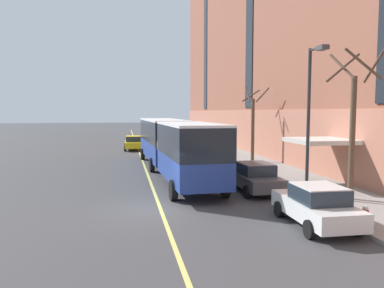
# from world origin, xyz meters

# --- Properties ---
(ground_plane) EXTENTS (260.00, 260.00, 0.00)m
(ground_plane) POSITION_xyz_m (0.00, 0.00, 0.00)
(ground_plane) COLOR #424244
(sidewalk) EXTENTS (4.51, 160.00, 0.15)m
(sidewalk) POSITION_xyz_m (9.08, 3.00, 0.07)
(sidewalk) COLOR gray
(sidewalk) RESTS_ON ground
(city_bus) EXTENTS (3.63, 19.02, 3.64)m
(city_bus) POSITION_xyz_m (1.99, 9.39, 2.11)
(city_bus) COLOR navy
(city_bus) RESTS_ON ground
(parked_car_darkgray_0) EXTENTS (2.05, 4.38, 1.56)m
(parked_car_darkgray_0) POSITION_xyz_m (5.50, 30.74, 0.78)
(parked_car_darkgray_0) COLOR #4C4C51
(parked_car_darkgray_0) RESTS_ON ground
(parked_car_darkgray_1) EXTENTS (2.03, 4.69, 1.56)m
(parked_car_darkgray_1) POSITION_xyz_m (5.53, 2.73, 0.78)
(parked_car_darkgray_1) COLOR #4C4C51
(parked_car_darkgray_1) RESTS_ON ground
(parked_car_silver_2) EXTENTS (2.09, 4.34, 1.56)m
(parked_car_silver_2) POSITION_xyz_m (5.61, 12.07, 0.78)
(parked_car_silver_2) COLOR #B7B7BC
(parked_car_silver_2) RESTS_ON ground
(parked_car_green_4) EXTENTS (2.04, 4.54, 1.56)m
(parked_car_green_4) POSITION_xyz_m (5.57, 21.20, 0.78)
(parked_car_green_4) COLOR #23603D
(parked_car_green_4) RESTS_ON ground
(parked_car_white_7) EXTENTS (2.04, 4.27, 1.56)m
(parked_car_white_7) POSITION_xyz_m (5.75, -3.42, 0.78)
(parked_car_white_7) COLOR silver
(parked_car_white_7) RESTS_ON ground
(taxi_cab) EXTENTS (2.03, 4.73, 1.56)m
(taxi_cab) POSITION_xyz_m (-0.26, 25.83, 0.78)
(taxi_cab) COLOR yellow
(taxi_cab) RESTS_ON ground
(street_tree_mid_block) EXTENTS (2.07, 2.04, 6.91)m
(street_tree_mid_block) POSITION_xyz_m (9.19, -0.30, 3.76)
(street_tree_mid_block) COLOR brown
(street_tree_mid_block) RESTS_ON sidewalk
(street_tree_far_uptown) EXTENTS (1.83, 1.81, 6.09)m
(street_tree_far_uptown) POSITION_xyz_m (9.23, 13.42, 3.21)
(street_tree_far_uptown) COLOR brown
(street_tree_far_uptown) RESTS_ON sidewalk
(street_lamp) EXTENTS (0.36, 1.48, 7.04)m
(street_lamp) POSITION_xyz_m (7.42, 0.34, 4.45)
(street_lamp) COLOR #2D2D30
(street_lamp) RESTS_ON sidewalk
(fire_hydrant) EXTENTS (0.42, 0.24, 0.72)m
(fire_hydrant) POSITION_xyz_m (7.32, -4.07, 0.49)
(fire_hydrant) COLOR red
(fire_hydrant) RESTS_ON sidewalk
(lane_centerline) EXTENTS (0.16, 140.00, 0.01)m
(lane_centerline) POSITION_xyz_m (0.29, 3.00, 0.00)
(lane_centerline) COLOR #E0D66B
(lane_centerline) RESTS_ON ground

